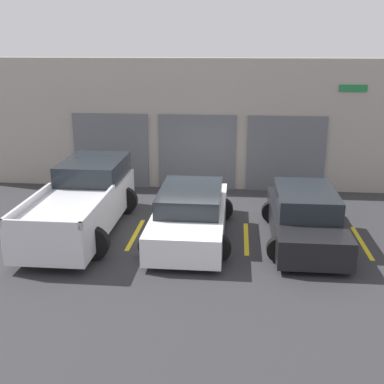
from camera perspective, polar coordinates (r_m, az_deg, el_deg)
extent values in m
plane|color=#2D2D30|center=(14.44, 0.38, -2.97)|extent=(28.00, 28.00, 0.00)
cube|color=#9E9389|center=(17.06, 1.38, 8.03)|extent=(17.95, 0.60, 4.51)
cube|color=#595B60|center=(17.44, -9.56, 4.86)|extent=(2.68, 0.08, 2.63)
cube|color=#595B60|center=(16.92, 0.60, 4.71)|extent=(2.68, 0.08, 2.63)
cube|color=#595B60|center=(16.95, 11.06, 4.41)|extent=(2.68, 0.08, 2.63)
cube|color=#197238|center=(16.95, 18.58, 11.58)|extent=(0.90, 0.03, 0.22)
cube|color=silver|center=(13.40, -13.12, -1.97)|extent=(1.86, 5.29, 0.92)
cube|color=#1E2328|center=(14.51, -11.55, 2.69)|extent=(1.71, 2.38, 0.58)
cube|color=silver|center=(12.50, -18.85, -1.21)|extent=(0.08, 2.91, 0.18)
cube|color=silver|center=(11.89, -11.00, -1.51)|extent=(0.08, 2.91, 0.18)
cube|color=silver|center=(10.93, -17.53, -3.71)|extent=(1.86, 0.08, 0.18)
cylinder|color=black|center=(15.22, -14.08, -0.80)|extent=(0.82, 0.22, 0.82)
cylinder|color=black|center=(14.76, -8.07, -1.01)|extent=(0.82, 0.22, 0.82)
cylinder|color=black|center=(12.37, -19.01, -5.49)|extent=(0.82, 0.22, 0.82)
cylinder|color=black|center=(11.80, -11.71, -5.98)|extent=(0.82, 0.22, 0.82)
cube|color=white|center=(12.85, -0.21, -3.25)|extent=(1.83, 4.59, 0.70)
cube|color=#1E2328|center=(12.77, -0.16, -0.60)|extent=(1.61, 2.53, 0.47)
cylinder|color=black|center=(14.33, -2.86, -1.80)|extent=(0.64, 0.22, 0.64)
cylinder|color=black|center=(14.20, 3.59, -2.00)|extent=(0.64, 0.22, 0.64)
cylinder|color=black|center=(11.71, -4.84, -6.34)|extent=(0.64, 0.22, 0.64)
cylinder|color=black|center=(11.55, 3.10, -6.65)|extent=(0.64, 0.22, 0.64)
cube|color=black|center=(12.93, 13.20, -3.64)|extent=(1.71, 4.30, 0.69)
cube|color=#1E2328|center=(12.83, 13.33, -0.89)|extent=(1.50, 2.36, 0.55)
cylinder|color=black|center=(14.15, 9.49, -2.32)|extent=(0.62, 0.22, 0.62)
cylinder|color=black|center=(14.34, 15.44, -2.45)|extent=(0.62, 0.22, 0.62)
cylinder|color=black|center=(11.68, 10.33, -6.69)|extent=(0.62, 0.22, 0.62)
cylinder|color=black|center=(11.91, 17.53, -6.76)|extent=(0.62, 0.22, 0.62)
cube|color=gold|center=(14.17, -18.73, -4.32)|extent=(0.12, 2.20, 0.01)
cube|color=gold|center=(13.25, -6.72, -4.99)|extent=(0.12, 2.20, 0.01)
cube|color=gold|center=(12.98, 6.44, -5.47)|extent=(0.12, 2.20, 0.01)
cube|color=gold|center=(13.40, 19.47, -5.66)|extent=(0.12, 2.20, 0.01)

